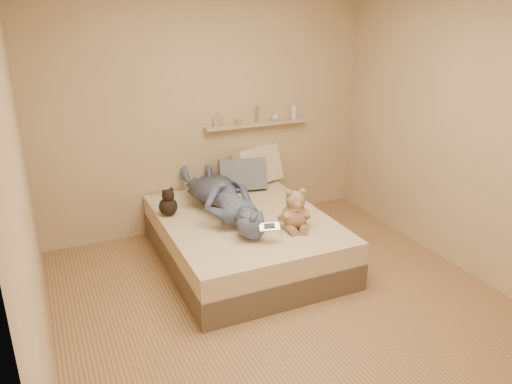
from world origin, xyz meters
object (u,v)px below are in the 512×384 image
game_console (269,227)px  pillow_cream (258,165)px  bed (244,239)px  teddy_bear (295,212)px  wall_shelf (257,124)px  person (222,196)px  dark_plush (168,204)px  pillow_grey (243,175)px

game_console → pillow_cream: pillow_cream is taller
bed → teddy_bear: 0.65m
teddy_bear → wall_shelf: bearing=80.0°
person → wall_shelf: 1.13m
dark_plush → pillow_grey: pillow_grey is taller
teddy_bear → wall_shelf: 1.44m
dark_plush → bed: bearing=-28.2°
dark_plush → pillow_cream: (1.16, 0.49, 0.08)m
teddy_bear → dark_plush: teddy_bear is taller
teddy_bear → pillow_cream: pillow_cream is taller
bed → wall_shelf: (0.55, 0.91, 0.88)m
game_console → teddy_bear: bearing=26.8°
bed → game_console: bearing=-91.9°
dark_plush → person: person is taller
bed → dark_plush: size_ratio=6.94×
teddy_bear → pillow_grey: bearing=91.8°
dark_plush → teddy_bear: bearing=-38.8°
teddy_bear → wall_shelf: (0.23, 1.33, 0.49)m
game_console → person: 0.77m
pillow_cream → person: 0.95m
pillow_grey → person: (-0.44, -0.52, 0.01)m
bed → person: person is taller
dark_plush → pillow_cream: pillow_cream is taller
pillow_grey → wall_shelf: bearing=39.1°
teddy_bear → dark_plush: bearing=141.2°
bed → teddy_bear: bearing=-53.3°
game_console → dark_plush: dark_plush is taller
pillow_cream → wall_shelf: wall_shelf is taller
bed → pillow_grey: bearing=67.9°
pillow_grey → game_console: bearing=-103.2°
bed → pillow_grey: pillow_grey is taller
pillow_cream → game_console: bearing=-111.0°
pillow_grey → person: bearing=-129.9°
teddy_bear → pillow_grey: size_ratio=0.77×
pillow_cream → pillow_grey: size_ratio=1.10×
person → bed: bearing=131.4°
dark_plush → pillow_cream: size_ratio=0.50×
teddy_bear → pillow_grey: 1.11m
teddy_bear → pillow_cream: bearing=80.4°
wall_shelf → dark_plush: bearing=-154.2°
teddy_bear → wall_shelf: size_ratio=0.32×
person → wall_shelf: (0.71, 0.74, 0.47)m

